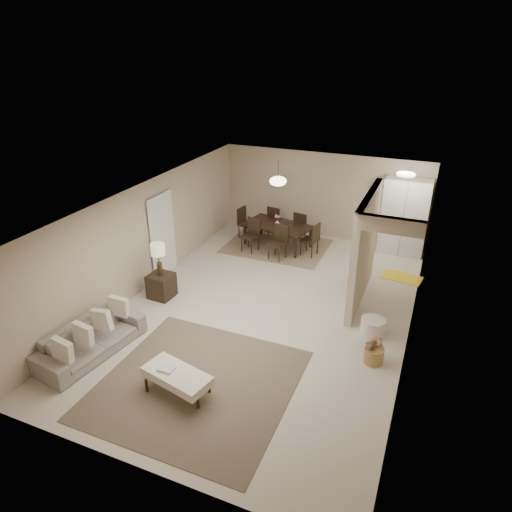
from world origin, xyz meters
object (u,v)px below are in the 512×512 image
at_px(wicker_basket, 374,355).
at_px(ottoman_bench, 177,376).
at_px(sofa, 91,339).
at_px(side_table, 161,286).
at_px(dining_table, 277,236).
at_px(round_pouf, 372,327).
at_px(pantry_cabinet, 404,217).

bearing_deg(wicker_basket, ottoman_bench, -144.43).
height_order(sofa, wicker_basket, sofa).
xyz_separation_m(sofa, side_table, (0.05, 2.28, -0.02)).
bearing_deg(dining_table, wicker_basket, -38.88).
distance_m(round_pouf, wicker_basket, 0.85).
bearing_deg(side_table, wicker_basket, -6.01).
relative_size(pantry_cabinet, wicker_basket, 5.82).
relative_size(round_pouf, dining_table, 0.26).
bearing_deg(pantry_cabinet, wicker_basket, -88.40).
relative_size(sofa, round_pouf, 4.37).
height_order(round_pouf, wicker_basket, round_pouf).
distance_m(sofa, wicker_basket, 5.25).
distance_m(round_pouf, dining_table, 4.67).
relative_size(side_table, dining_table, 0.31).
bearing_deg(sofa, pantry_cabinet, -27.15).
distance_m(side_table, round_pouf, 4.73).
xyz_separation_m(pantry_cabinet, sofa, (-4.80, -6.85, -0.74)).
bearing_deg(pantry_cabinet, side_table, -136.12).
xyz_separation_m(sofa, ottoman_bench, (2.05, -0.30, 0.03)).
height_order(pantry_cabinet, wicker_basket, pantry_cabinet).
relative_size(sofa, side_table, 3.69).
bearing_deg(dining_table, pantry_cabinet, 27.14).
distance_m(sofa, ottoman_bench, 2.07).
distance_m(ottoman_bench, round_pouf, 3.98).
xyz_separation_m(wicker_basket, dining_table, (-3.43, 4.17, 0.17)).
height_order(wicker_basket, dining_table, dining_table).
distance_m(pantry_cabinet, dining_table, 3.49).
relative_size(ottoman_bench, round_pouf, 2.63).
xyz_separation_m(ottoman_bench, side_table, (-2.00, 2.58, -0.05)).
xyz_separation_m(pantry_cabinet, wicker_basket, (0.14, -5.08, -0.90)).
bearing_deg(side_table, pantry_cabinet, 43.88).
distance_m(sofa, dining_table, 6.13).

